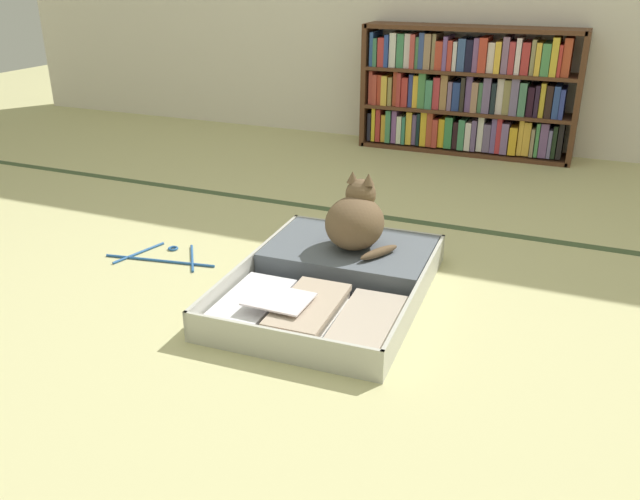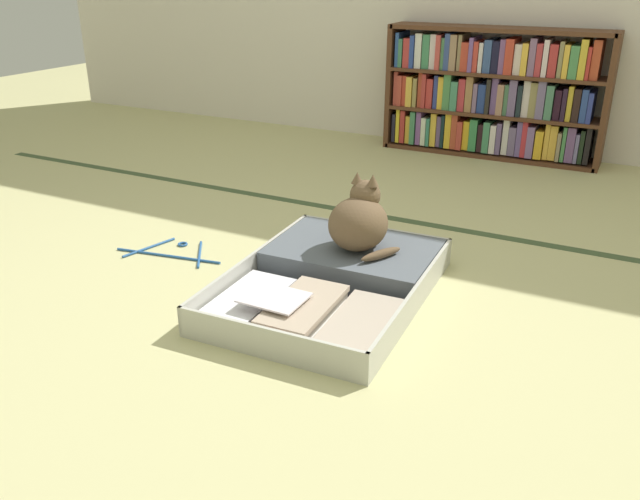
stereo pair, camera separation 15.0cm
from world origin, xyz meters
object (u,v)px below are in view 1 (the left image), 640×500
Objects in this scene: bookshelf at (466,93)px; open_suitcase at (336,277)px; clothes_hanger at (164,257)px; black_cat at (356,220)px.

bookshelf is 2.03m from open_suitcase.
open_suitcase reaches higher than clothes_hanger.
black_cat reaches higher than open_suitcase.
open_suitcase is (-0.03, -2.00, -0.31)m from bookshelf.
open_suitcase is at bearing -90.90° from bookshelf.
clothes_hanger is at bearing -167.07° from black_cat.
bookshelf is at bearing 69.77° from clothes_hanger.
black_cat is at bearing 12.93° from clothes_hanger.
bookshelf reaches higher than black_cat.
bookshelf reaches higher than open_suitcase.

